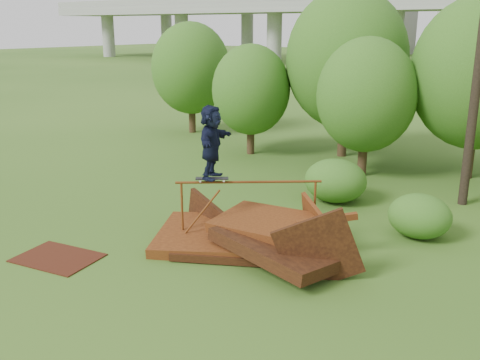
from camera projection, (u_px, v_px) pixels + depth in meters
The scene contains 13 objects.
ground at pixel (218, 272), 12.29m from camera, with size 240.00×240.00×0.00m, color #2D5116.
scrap_pile at pixel (254, 238), 13.36m from camera, with size 5.90×4.01×2.07m.
grind_rail at pixel (249, 195), 13.73m from camera, with size 3.01×2.33×1.64m.
skateboard at pixel (212, 178), 13.58m from camera, with size 0.80×0.69×0.09m.
skater at pixel (211, 142), 13.32m from camera, with size 1.73×0.55×1.86m, color black.
flat_plate at pixel (58, 258), 13.00m from camera, with size 1.94×1.39×0.03m, color #3C180D.
tree_0 at pixel (251, 90), 22.93m from camera, with size 3.37×3.37×4.75m.
tree_1 at pixel (347, 60), 22.17m from camera, with size 5.03×5.03×7.01m.
tree_2 at pixel (366, 95), 19.42m from camera, with size 3.63×3.63×5.12m.
tree_3 at pixel (479, 73), 18.88m from camera, with size 4.73×4.73×6.57m.
tree_6 at pixel (191, 68), 27.55m from camera, with size 4.08×4.08×5.70m.
shrub_left at pixel (335, 181), 17.06m from camera, with size 2.01×1.85×1.39m, color #295115.
shrub_right at pixel (420, 216), 14.18m from camera, with size 1.67×1.53×1.18m, color #295115.
Camera 1 is at (6.93, -8.84, 5.44)m, focal length 40.00 mm.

